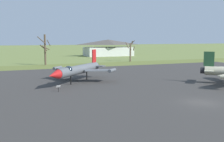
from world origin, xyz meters
TOP-DOWN VIEW (x-y plane):
  - ground_plane at (0.00, 0.00)m, footprint 600.00×600.00m
  - asphalt_apron at (0.00, 16.47)m, footprint 88.45×54.89m
  - grass_verge_strip at (0.00, 49.91)m, footprint 148.45×12.00m
  - jet_fighter_front_left at (-9.16, 20.51)m, footprint 13.20×13.38m
  - info_placard_front_left at (-14.13, 13.28)m, footprint 0.67×0.36m
  - bare_tree_left_of_center at (-8.84, 54.22)m, footprint 3.75×2.56m
  - bare_tree_center at (19.51, 56.63)m, footprint 3.07×3.14m
  - visitor_building at (24.16, 87.08)m, footprint 21.54×11.64m

SIDE VIEW (x-z plane):
  - ground_plane at x=0.00m, z-range 0.00..0.00m
  - asphalt_apron at x=0.00m, z-range 0.00..0.05m
  - grass_verge_strip at x=0.00m, z-range 0.00..0.06m
  - info_placard_front_left at x=-14.13m, z-range 0.14..1.11m
  - jet_fighter_front_left at x=-9.16m, z-range -0.47..4.99m
  - visitor_building at x=24.16m, z-range -0.05..7.06m
  - bare_tree_center at x=19.51m, z-range 0.12..7.16m
  - bare_tree_left_of_center at x=-8.84m, z-range 0.33..9.07m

